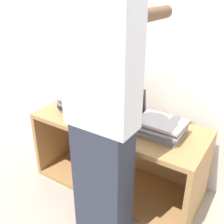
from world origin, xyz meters
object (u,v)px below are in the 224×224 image
laptop_stack_left (82,104)px  laptop_stack_right (161,127)px  laptop_open (121,114)px  person (103,118)px

laptop_stack_left → laptop_stack_right: size_ratio=1.00×
laptop_open → person: size_ratio=0.18×
laptop_open → person: bearing=-69.9°
laptop_stack_left → person: bearing=-40.9°
laptop_stack_left → laptop_stack_right: 0.71m
laptop_stack_right → person: size_ratio=0.19×
laptop_stack_left → laptop_open: bearing=7.4°
laptop_open → person: person is taller
laptop_open → laptop_stack_right: size_ratio=0.93×
laptop_open → laptop_stack_right: bearing=-7.2°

